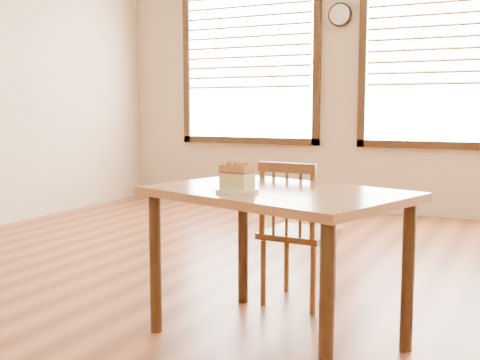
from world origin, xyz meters
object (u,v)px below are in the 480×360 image
object	(u,v)px
plate	(237,190)
cake_slice	(237,176)
cafe_chair_main	(297,232)
cafe_table_main	(277,210)
wall_clock	(340,15)

from	to	relation	value
plate	cake_slice	xyz separation A→B (m)	(-0.00, 0.00, 0.07)
cafe_chair_main	plate	xyz separation A→B (m)	(-0.02, -0.74, 0.33)
cafe_table_main	wall_clock	bearing A→B (deg)	119.86
wall_clock	plate	world-z (taller)	wall_clock
cafe_table_main	cake_slice	bearing A→B (deg)	-111.26
wall_clock	cafe_chair_main	size ratio (longest dim) A/B	0.31
wall_clock	cafe_table_main	world-z (taller)	wall_clock
cafe_table_main	plate	bearing A→B (deg)	-111.06
cafe_chair_main	plate	bearing A→B (deg)	92.58
cafe_chair_main	plate	world-z (taller)	cafe_chair_main
cafe_table_main	cafe_chair_main	xyz separation A→B (m)	(-0.11, 0.57, -0.22)
cafe_chair_main	cafe_table_main	bearing A→B (deg)	105.08
cafe_table_main	cafe_chair_main	bearing A→B (deg)	118.25
cafe_table_main	cake_slice	distance (m)	0.27
cafe_table_main	cake_slice	size ratio (longest dim) A/B	8.84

